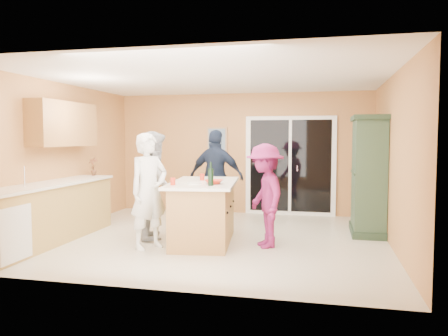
% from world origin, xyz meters
% --- Properties ---
extents(floor, '(5.50, 5.50, 0.00)m').
position_xyz_m(floor, '(0.00, 0.00, 0.00)').
color(floor, beige).
rests_on(floor, ground).
extents(ceiling, '(5.50, 5.00, 0.10)m').
position_xyz_m(ceiling, '(0.00, 0.00, 2.60)').
color(ceiling, white).
rests_on(ceiling, wall_back).
extents(wall_back, '(5.50, 0.10, 2.60)m').
position_xyz_m(wall_back, '(0.00, 2.50, 1.30)').
color(wall_back, '#F2B063').
rests_on(wall_back, ground).
extents(wall_front, '(5.50, 0.10, 2.60)m').
position_xyz_m(wall_front, '(0.00, -2.50, 1.30)').
color(wall_front, '#F2B063').
rests_on(wall_front, ground).
extents(wall_left, '(0.10, 5.00, 2.60)m').
position_xyz_m(wall_left, '(-2.75, 0.00, 1.30)').
color(wall_left, '#F2B063').
rests_on(wall_left, ground).
extents(wall_right, '(0.10, 5.00, 2.60)m').
position_xyz_m(wall_right, '(2.75, 0.00, 1.30)').
color(wall_right, '#F2B063').
rests_on(wall_right, ground).
extents(left_cabinet_run, '(0.65, 3.05, 1.24)m').
position_xyz_m(left_cabinet_run, '(-2.45, -1.05, 0.46)').
color(left_cabinet_run, '#AD8843').
rests_on(left_cabinet_run, floor).
extents(upper_cabinets, '(0.35, 1.60, 0.75)m').
position_xyz_m(upper_cabinets, '(-2.58, -0.20, 1.88)').
color(upper_cabinets, '#AD8843').
rests_on(upper_cabinets, wall_left).
extents(sliding_door, '(1.90, 0.07, 2.10)m').
position_xyz_m(sliding_door, '(1.05, 2.46, 1.05)').
color(sliding_door, white).
rests_on(sliding_door, floor).
extents(framed_picture, '(0.46, 0.04, 0.56)m').
position_xyz_m(framed_picture, '(-0.55, 2.48, 1.60)').
color(framed_picture, '#A47952').
rests_on(framed_picture, wall_back).
extents(kitchen_island, '(1.21, 1.93, 0.96)m').
position_xyz_m(kitchen_island, '(-0.09, -0.28, 0.45)').
color(kitchen_island, '#AD8843').
rests_on(kitchen_island, floor).
extents(green_hutch, '(0.58, 1.10, 2.01)m').
position_xyz_m(green_hutch, '(2.49, 0.91, 0.98)').
color(green_hutch, '#213524').
rests_on(green_hutch, floor).
extents(woman_white, '(0.69, 0.75, 1.71)m').
position_xyz_m(woman_white, '(-0.78, -0.84, 0.86)').
color(woman_white, silver).
rests_on(woman_white, floor).
extents(woman_grey, '(0.92, 1.03, 1.75)m').
position_xyz_m(woman_grey, '(-0.95, -0.16, 0.87)').
color(woman_grey, '#B0B1B3').
rests_on(woman_grey, floor).
extents(woman_navy, '(1.09, 0.53, 1.80)m').
position_xyz_m(woman_navy, '(-0.24, 1.13, 0.90)').
color(woman_navy, '#1B243C').
rests_on(woman_navy, floor).
extents(woman_magenta, '(0.94, 1.16, 1.56)m').
position_xyz_m(woman_magenta, '(0.89, -0.37, 0.78)').
color(woman_magenta, maroon).
rests_on(woman_magenta, floor).
extents(serving_bowl, '(0.27, 0.27, 0.06)m').
position_xyz_m(serving_bowl, '(0.15, -0.57, 0.99)').
color(serving_bowl, red).
rests_on(serving_bowl, kitchen_island).
extents(tulip_vase, '(0.20, 0.15, 0.34)m').
position_xyz_m(tulip_vase, '(-2.45, 0.52, 1.11)').
color(tulip_vase, '#AB1124').
rests_on(tulip_vase, left_cabinet_run).
extents(tumbler_near, '(0.08, 0.08, 0.11)m').
position_xyz_m(tumbler_near, '(-0.40, -0.86, 1.01)').
color(tumbler_near, red).
rests_on(tumbler_near, kitchen_island).
extents(tumbler_far, '(0.08, 0.08, 0.11)m').
position_xyz_m(tumbler_far, '(-0.17, -0.07, 1.01)').
color(tumbler_far, red).
rests_on(tumbler_far, kitchen_island).
extents(wine_bottle, '(0.08, 0.08, 0.34)m').
position_xyz_m(wine_bottle, '(0.16, -0.81, 1.09)').
color(wine_bottle, black).
rests_on(wine_bottle, kitchen_island).
extents(white_plate, '(0.25, 0.25, 0.02)m').
position_xyz_m(white_plate, '(-0.16, -0.58, 0.96)').
color(white_plate, silver).
rests_on(white_plate, kitchen_island).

